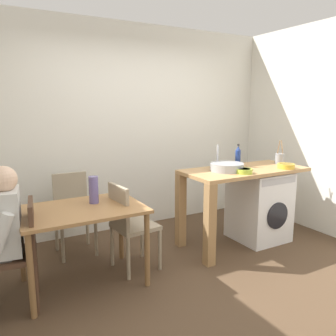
# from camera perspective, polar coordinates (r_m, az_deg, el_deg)

# --- Properties ---
(ground_plane) EXTENTS (5.46, 5.46, 0.00)m
(ground_plane) POSITION_cam_1_polar(r_m,az_deg,el_deg) (3.46, 5.40, -18.21)
(ground_plane) COLOR #4C3826
(wall_back) EXTENTS (4.60, 0.10, 2.70)m
(wall_back) POSITION_cam_1_polar(r_m,az_deg,el_deg) (4.58, -6.86, 6.63)
(wall_back) COLOR silver
(wall_back) RESTS_ON ground_plane
(dining_table) EXTENTS (1.10, 0.76, 0.74)m
(dining_table) POSITION_cam_1_polar(r_m,az_deg,el_deg) (3.22, -14.32, -8.19)
(dining_table) COLOR #9E7042
(dining_table) RESTS_ON ground_plane
(chair_person_seat) EXTENTS (0.45, 0.45, 0.90)m
(chair_person_seat) POSITION_cam_1_polar(r_m,az_deg,el_deg) (3.09, -23.71, -12.34)
(chair_person_seat) COLOR #4C3323
(chair_person_seat) RESTS_ON ground_plane
(chair_opposite) EXTENTS (0.44, 0.44, 0.90)m
(chair_opposite) POSITION_cam_1_polar(r_m,az_deg,el_deg) (3.45, -6.66, -9.05)
(chair_opposite) COLOR gray
(chair_opposite) RESTS_ON ground_plane
(chair_spare_by_wall) EXTENTS (0.41, 0.41, 0.90)m
(chair_spare_by_wall) POSITION_cam_1_polar(r_m,az_deg,el_deg) (4.00, -15.73, -6.57)
(chair_spare_by_wall) COLOR gray
(chair_spare_by_wall) RESTS_ON ground_plane
(kitchen_counter) EXTENTS (1.50, 0.68, 0.92)m
(kitchen_counter) POSITION_cam_1_polar(r_m,az_deg,el_deg) (3.98, 10.39, -2.64)
(kitchen_counter) COLOR tan
(kitchen_counter) RESTS_ON ground_plane
(washing_machine) EXTENTS (0.60, 0.61, 0.86)m
(washing_machine) POSITION_cam_1_polar(r_m,az_deg,el_deg) (4.38, 15.09, -6.13)
(washing_machine) COLOR white
(washing_machine) RESTS_ON ground_plane
(sink_basin) EXTENTS (0.38, 0.38, 0.09)m
(sink_basin) POSITION_cam_1_polar(r_m,az_deg,el_deg) (3.91, 9.91, 0.17)
(sink_basin) COLOR #9EA0A5
(sink_basin) RESTS_ON kitchen_counter
(tap) EXTENTS (0.02, 0.02, 0.28)m
(tap) POSITION_cam_1_polar(r_m,az_deg,el_deg) (4.03, 8.34, 1.91)
(tap) COLOR #B2B2B7
(tap) RESTS_ON kitchen_counter
(bottle_tall_green) EXTENTS (0.07, 0.07, 0.28)m
(bottle_tall_green) POSITION_cam_1_polar(r_m,az_deg,el_deg) (4.18, 11.70, 1.90)
(bottle_tall_green) COLOR navy
(bottle_tall_green) RESTS_ON kitchen_counter
(mixing_bowl) EXTENTS (0.19, 0.19, 0.05)m
(mixing_bowl) POSITION_cam_1_polar(r_m,az_deg,el_deg) (3.81, 12.67, -0.45)
(mixing_bowl) COLOR #A8C63D
(mixing_bowl) RESTS_ON kitchen_counter
(utensil_crock) EXTENTS (0.11, 0.11, 0.30)m
(utensil_crock) POSITION_cam_1_polar(r_m,az_deg,el_deg) (4.55, 18.30, 1.57)
(utensil_crock) COLOR gray
(utensil_crock) RESTS_ON kitchen_counter
(colander) EXTENTS (0.20, 0.20, 0.06)m
(colander) POSITION_cam_1_polar(r_m,az_deg,el_deg) (4.25, 19.28, 0.36)
(colander) COLOR gold
(colander) RESTS_ON kitchen_counter
(vase) EXTENTS (0.09, 0.09, 0.26)m
(vase) POSITION_cam_1_polar(r_m,az_deg,el_deg) (3.29, -12.43, -3.61)
(vase) COLOR slate
(vase) RESTS_ON dining_table
(scissors) EXTENTS (0.15, 0.06, 0.01)m
(scissors) POSITION_cam_1_polar(r_m,az_deg,el_deg) (3.98, 13.17, -0.37)
(scissors) COLOR #B2B2B7
(scissors) RESTS_ON kitchen_counter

